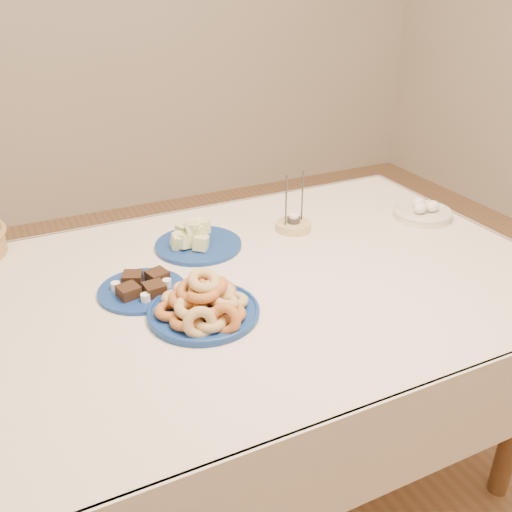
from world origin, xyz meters
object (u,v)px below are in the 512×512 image
at_px(egg_bowl, 423,212).
at_px(candle_holder, 293,225).
at_px(dining_table, 248,314).
at_px(melon_plate, 195,240).
at_px(donut_platter, 204,304).
at_px(brownie_plate, 143,288).

bearing_deg(egg_bowl, candle_holder, 166.41).
bearing_deg(dining_table, egg_bowl, 10.41).
xyz_separation_m(dining_table, melon_plate, (-0.06, 0.26, 0.13)).
xyz_separation_m(donut_platter, egg_bowl, (0.89, 0.24, -0.01)).
distance_m(melon_plate, brownie_plate, 0.29).
bearing_deg(egg_bowl, brownie_plate, -176.24).
bearing_deg(donut_platter, brownie_plate, 120.71).
xyz_separation_m(donut_platter, brownie_plate, (-0.10, 0.18, -0.02)).
relative_size(dining_table, egg_bowl, 7.96).
distance_m(dining_table, melon_plate, 0.29).
bearing_deg(dining_table, brownie_plate, 166.40).
bearing_deg(candle_holder, egg_bowl, -13.59).
bearing_deg(candle_holder, dining_table, -139.09).
relative_size(dining_table, melon_plate, 5.27).
height_order(dining_table, melon_plate, melon_plate).
xyz_separation_m(dining_table, brownie_plate, (-0.28, 0.07, 0.12)).
bearing_deg(candle_holder, donut_platter, -142.02).
bearing_deg(brownie_plate, donut_platter, -59.29).
distance_m(donut_platter, egg_bowl, 0.92).
bearing_deg(melon_plate, donut_platter, -107.46).
distance_m(dining_table, brownie_plate, 0.31).
bearing_deg(brownie_plate, dining_table, -13.60).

